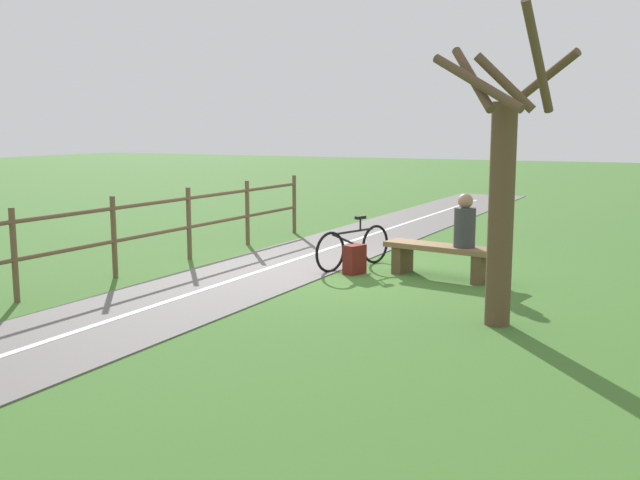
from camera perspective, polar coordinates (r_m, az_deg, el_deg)
name	(u,v)px	position (r m, az deg, el deg)	size (l,w,h in m)	color
ground_plane	(329,269)	(11.76, 0.73, -2.28)	(80.00, 80.00, 0.00)	#3D6B28
paved_path	(112,321)	(8.99, -15.90, -6.05)	(2.17, 36.00, 0.02)	#66605E
path_centre_line	(112,320)	(8.99, -15.90, -5.99)	(0.10, 32.00, 0.00)	silver
bench	(441,255)	(11.20, 9.39, -1.16)	(1.82, 0.78, 0.50)	brown
person_seated	(465,224)	(10.96, 11.20, 1.27)	(0.37, 0.37, 0.80)	#38383D
bicycle	(354,247)	(11.81, 2.63, -0.52)	(0.59, 1.66, 0.83)	black
backpack	(354,260)	(11.35, 2.68, -1.53)	(0.33, 0.38, 0.46)	maroon
tree_near_bench	(502,187)	(8.46, 14.00, 4.03)	(1.51, 1.53, 3.56)	brown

